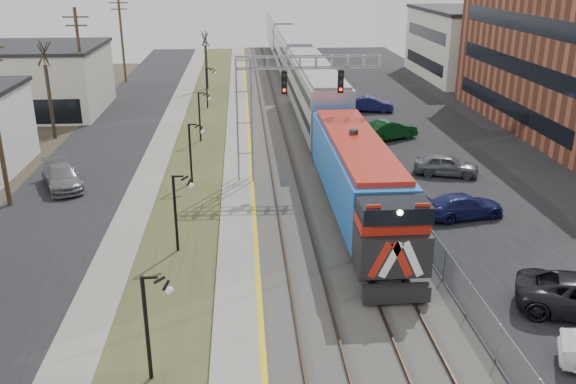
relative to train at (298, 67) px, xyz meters
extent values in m
cube|color=black|center=(-17.00, -21.33, -2.90)|extent=(7.00, 120.00, 0.04)
cube|color=gray|center=(-12.50, -21.33, -2.88)|extent=(2.00, 120.00, 0.08)
cube|color=#3D4524|center=(-9.50, -21.33, -2.89)|extent=(4.00, 120.00, 0.06)
cube|color=gray|center=(-6.50, -21.33, -2.80)|extent=(2.00, 120.00, 0.24)
cube|color=#595651|center=(-1.50, -21.33, -2.82)|extent=(8.00, 120.00, 0.20)
cube|color=black|center=(10.50, -21.33, -2.90)|extent=(16.00, 120.00, 0.04)
cube|color=gold|center=(-5.62, -21.33, -2.67)|extent=(0.24, 120.00, 0.01)
cube|color=#2D2119|center=(-4.25, -21.33, -2.64)|extent=(0.08, 120.00, 0.15)
cube|color=#2D2119|center=(-2.75, -21.33, -2.64)|extent=(0.08, 120.00, 0.15)
cube|color=#2D2119|center=(-0.75, -21.33, -2.64)|extent=(0.08, 120.00, 0.15)
cube|color=#2D2119|center=(0.75, -21.33, -2.64)|extent=(0.08, 120.00, 0.15)
cube|color=#165AB4|center=(0.00, -35.72, -0.44)|extent=(3.00, 17.00, 4.25)
cube|color=black|center=(0.00, -44.42, -2.22)|extent=(2.80, 0.50, 0.70)
cube|color=#9DA0A8|center=(0.00, -15.42, 0.09)|extent=(3.00, 22.00, 5.33)
cube|color=#9DA0A8|center=(0.00, 7.38, 0.09)|extent=(3.00, 22.00, 5.33)
cube|color=#9DA0A8|center=(0.00, 30.18, 0.09)|extent=(3.00, 22.00, 5.33)
cube|color=gray|center=(-6.00, -28.33, 1.08)|extent=(1.00, 1.00, 8.00)
cube|color=gray|center=(-2.00, -28.33, 4.83)|extent=(9.00, 0.80, 0.80)
cube|color=black|center=(-3.50, -28.78, 3.68)|extent=(0.35, 0.25, 1.40)
cube|color=black|center=(0.00, -28.78, 3.68)|extent=(0.35, 0.25, 1.40)
cylinder|color=black|center=(-9.50, -48.33, -0.92)|extent=(0.14, 0.14, 4.00)
cylinder|color=black|center=(-9.50, -38.33, -0.92)|extent=(0.14, 0.14, 4.00)
cylinder|color=black|center=(-9.50, -28.33, -0.92)|extent=(0.14, 0.14, 4.00)
cylinder|color=black|center=(-9.50, -18.33, -0.92)|extent=(0.14, 0.14, 4.00)
cylinder|color=black|center=(-9.50, -6.33, -0.92)|extent=(0.14, 0.14, 4.00)
cylinder|color=#4C3823|center=(-20.00, -11.33, 2.08)|extent=(0.28, 0.28, 10.00)
cylinder|color=#4C3823|center=(-20.00, 8.67, 2.08)|extent=(0.28, 0.28, 10.00)
cube|color=gray|center=(2.70, -21.33, -2.12)|extent=(0.04, 120.00, 1.60)
cube|color=#BBB6A4|center=(-26.50, -6.33, 0.08)|extent=(14.00, 12.00, 6.00)
cube|color=#BBB6A4|center=(24.50, 8.67, 1.08)|extent=(16.00, 18.00, 8.00)
cylinder|color=#382D23|center=(-21.50, -16.33, 0.06)|extent=(0.30, 0.30, 5.95)
cylinder|color=#382D23|center=(-10.00, 3.67, -0.47)|extent=(0.30, 0.30, 4.90)
imported|color=navy|center=(6.11, -35.22, -2.25)|extent=(4.89, 2.71, 1.34)
imported|color=slate|center=(7.47, -28.02, -2.19)|extent=(4.57, 2.86, 1.45)
imported|color=#0A3612|center=(5.70, -18.91, -2.14)|extent=(5.01, 3.46, 1.56)
imported|color=slate|center=(-17.67, -28.53, -2.20)|extent=(3.83, 5.34, 1.43)
imported|color=#171A52|center=(6.29, -8.97, -2.21)|extent=(4.52, 2.32, 1.42)
camera|label=1|loc=(-6.14, -66.02, 10.52)|focal=38.00mm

